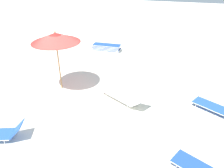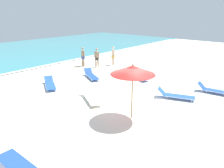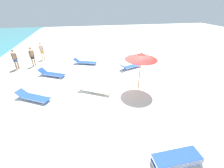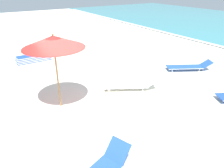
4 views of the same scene
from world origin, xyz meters
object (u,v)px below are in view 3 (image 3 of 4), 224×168
(lounger_stack, at_px, (177,159))
(beachgoer_wading_adult, at_px, (15,58))
(sun_lounger_under_umbrella, at_px, (94,89))
(sun_lounger_mid_beach_solo, at_px, (52,74))
(sun_lounger_mid_beach_pair_a, at_px, (85,62))
(beach_umbrella, at_px, (141,56))
(sun_lounger_beside_umbrella, at_px, (137,57))
(beachgoer_strolling_adult, at_px, (42,50))
(sun_lounger_near_water_right, at_px, (33,97))
(sun_lounger_near_water_left, at_px, (130,66))
(beachgoer_shoreline_child, at_px, (32,55))

(lounger_stack, xyz_separation_m, beachgoer_wading_adult, (10.93, 9.08, 0.79))
(sun_lounger_under_umbrella, distance_m, sun_lounger_mid_beach_solo, 4.47)
(sun_lounger_mid_beach_solo, relative_size, sun_lounger_mid_beach_pair_a, 0.99)
(beach_umbrella, distance_m, sun_lounger_mid_beach_pair_a, 6.89)
(sun_lounger_beside_umbrella, height_order, beachgoer_strolling_adult, beachgoer_strolling_adult)
(sun_lounger_near_water_right, height_order, beachgoer_wading_adult, beachgoer_wading_adult)
(sun_lounger_under_umbrella, height_order, beachgoer_strolling_adult, beachgoer_strolling_adult)
(sun_lounger_near_water_left, height_order, sun_lounger_near_water_right, sun_lounger_near_water_left)
(sun_lounger_under_umbrella, xyz_separation_m, sun_lounger_mid_beach_solo, (3.12, 3.20, -0.00))
(lounger_stack, distance_m, sun_lounger_mid_beach_solo, 10.53)
(beachgoer_strolling_adult, bearing_deg, beachgoer_shoreline_child, 91.21)
(sun_lounger_mid_beach_solo, relative_size, beachgoer_wading_adult, 1.28)
(sun_lounger_mid_beach_pair_a, bearing_deg, sun_lounger_beside_umbrella, -65.42)
(sun_lounger_beside_umbrella, relative_size, sun_lounger_near_water_left, 0.99)
(sun_lounger_near_water_right, xyz_separation_m, sun_lounger_mid_beach_solo, (3.29, -0.62, 0.01))
(sun_lounger_mid_beach_solo, bearing_deg, lounger_stack, -120.09)
(lounger_stack, height_order, sun_lounger_mid_beach_pair_a, sun_lounger_mid_beach_pair_a)
(sun_lounger_mid_beach_solo, distance_m, beachgoer_strolling_adult, 4.65)
(lounger_stack, relative_size, beachgoer_wading_adult, 1.09)
(sun_lounger_beside_umbrella, xyz_separation_m, sun_lounger_mid_beach_pair_a, (-0.54, 5.46, -0.01))
(sun_lounger_under_umbrella, xyz_separation_m, sun_lounger_beside_umbrella, (5.84, -5.01, 0.00))
(sun_lounger_beside_umbrella, bearing_deg, beach_umbrella, 155.02)
(lounger_stack, relative_size, sun_lounger_mid_beach_pair_a, 0.84)
(lounger_stack, xyz_separation_m, sun_lounger_near_water_right, (5.50, 6.42, -0.00))
(sun_lounger_beside_umbrella, bearing_deg, beachgoer_strolling_adult, 73.88)
(sun_lounger_mid_beach_pair_a, relative_size, beachgoer_strolling_adult, 1.30)
(sun_lounger_mid_beach_solo, xyz_separation_m, sun_lounger_mid_beach_pair_a, (2.19, -2.76, -0.00))
(sun_lounger_beside_umbrella, distance_m, sun_lounger_mid_beach_solo, 8.66)
(sun_lounger_near_water_left, height_order, beachgoer_strolling_adult, beachgoer_strolling_adult)
(sun_lounger_mid_beach_pair_a, bearing_deg, sun_lounger_near_water_right, 167.26)
(beach_umbrella, relative_size, sun_lounger_near_water_left, 1.21)
(sun_lounger_mid_beach_solo, relative_size, beachgoer_shoreline_child, 1.28)
(beach_umbrella, xyz_separation_m, beachgoer_strolling_adult, (7.69, 7.70, -1.39))
(sun_lounger_under_umbrella, bearing_deg, sun_lounger_beside_umbrella, -11.76)
(sun_lounger_near_water_left, bearing_deg, sun_lounger_beside_umbrella, -51.72)
(beachgoer_wading_adult, bearing_deg, sun_lounger_near_water_left, 175.05)
(lounger_stack, relative_size, sun_lounger_near_water_right, 0.85)
(sun_lounger_mid_beach_pair_a, height_order, beachgoer_strolling_adult, beachgoer_strolling_adult)
(sun_lounger_near_water_right, relative_size, sun_lounger_mid_beach_solo, 1.01)
(sun_lounger_under_umbrella, bearing_deg, beachgoer_strolling_adult, 61.12)
(sun_lounger_beside_umbrella, xyz_separation_m, beachgoer_strolling_adult, (1.60, 9.71, 0.78))
(lounger_stack, height_order, sun_lounger_beside_umbrella, sun_lounger_beside_umbrella)
(beach_umbrella, distance_m, lounger_stack, 5.86)
(beach_umbrella, xyz_separation_m, sun_lounger_near_water_right, (0.07, 6.83, -2.18))
(lounger_stack, bearing_deg, beachgoer_wading_adult, 38.36)
(beachgoer_strolling_adult, bearing_deg, sun_lounger_mid_beach_solo, 127.23)
(beach_umbrella, xyz_separation_m, sun_lounger_under_umbrella, (0.24, 3.01, -2.17))
(sun_lounger_near_water_left, height_order, beachgoer_shoreline_child, beachgoer_shoreline_child)
(lounger_stack, relative_size, beachgoer_strolling_adult, 1.09)
(sun_lounger_mid_beach_solo, bearing_deg, sun_lounger_near_water_left, -60.80)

